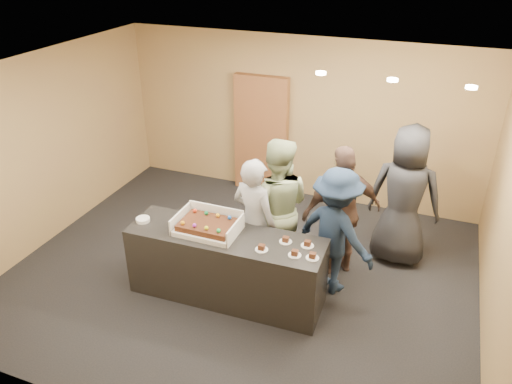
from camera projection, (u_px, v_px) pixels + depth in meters
room at (241, 184)px, 6.12m from camera, size 6.04×6.00×2.70m
serving_counter at (226, 266)px, 6.13m from camera, size 2.42×0.76×0.90m
storage_cabinet at (261, 135)px, 8.47m from camera, size 0.93×0.15×2.04m
cake_box at (209, 227)px, 5.99m from camera, size 0.75×0.52×0.22m
sheet_cake at (207, 224)px, 5.95m from camera, size 0.64×0.44×0.12m
plate_stack at (143, 220)px, 6.19m from camera, size 0.17×0.17×0.04m
slice_a at (262, 248)px, 5.64m from camera, size 0.15×0.15×0.07m
slice_b at (286, 240)px, 5.78m from camera, size 0.15×0.15×0.07m
slice_c at (295, 254)px, 5.54m from camera, size 0.15×0.15×0.07m
slice_d at (307, 244)px, 5.71m from camera, size 0.15×0.15×0.07m
slice_e at (312, 256)px, 5.49m from camera, size 0.15×0.15×0.07m
person_server_grey at (254, 222)px, 6.24m from camera, size 0.72×0.57×1.73m
person_sage_man at (276, 208)px, 6.41m from camera, size 1.07×0.93×1.89m
person_navy_man at (335, 232)px, 6.11m from camera, size 1.24×1.01×1.67m
person_brown_extra at (342, 211)px, 6.41m from camera, size 1.12×0.96×1.80m
person_dark_suit at (405, 196)px, 6.61m from camera, size 0.98×0.66×1.97m
ceiling_spotlights at (393, 80)px, 5.41m from camera, size 1.72×0.12×0.03m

